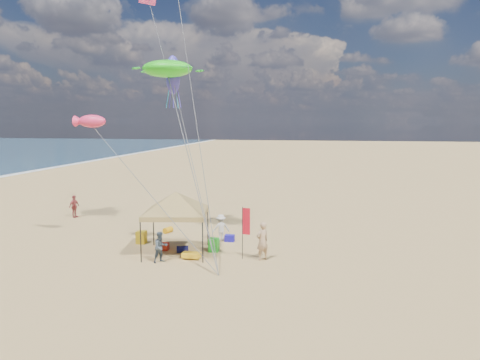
# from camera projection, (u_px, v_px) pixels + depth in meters

# --- Properties ---
(ground) EXTENTS (280.00, 280.00, 0.00)m
(ground) POSITION_uv_depth(u_px,v_px,m) (227.00, 281.00, 19.01)
(ground) COLOR tan
(ground) RESTS_ON ground
(canopy_tent) EXTENTS (6.00, 6.00, 3.75)m
(canopy_tent) POSITION_uv_depth(u_px,v_px,m) (176.00, 194.00, 22.61)
(canopy_tent) COLOR black
(canopy_tent) RESTS_ON ground
(feather_flag) EXTENTS (0.41, 0.07, 2.65)m
(feather_flag) POSITION_uv_depth(u_px,v_px,m) (245.00, 224.00, 21.78)
(feather_flag) COLOR black
(feather_flag) RESTS_ON ground
(cooler_red) EXTENTS (0.54, 0.38, 0.38)m
(cooler_red) POSITION_uv_depth(u_px,v_px,m) (164.00, 246.00, 23.58)
(cooler_red) COLOR red
(cooler_red) RESTS_ON ground
(cooler_blue) EXTENTS (0.54, 0.38, 0.38)m
(cooler_blue) POSITION_uv_depth(u_px,v_px,m) (230.00, 238.00, 25.25)
(cooler_blue) COLOR #1C14A4
(cooler_blue) RESTS_ON ground
(bag_navy) EXTENTS (0.69, 0.54, 0.36)m
(bag_navy) POSITION_uv_depth(u_px,v_px,m) (182.00, 249.00, 23.11)
(bag_navy) COLOR black
(bag_navy) RESTS_ON ground
(bag_orange) EXTENTS (0.54, 0.69, 0.36)m
(bag_orange) POSITION_uv_depth(u_px,v_px,m) (168.00, 230.00, 27.18)
(bag_orange) COLOR orange
(bag_orange) RESTS_ON ground
(chair_green) EXTENTS (0.50, 0.50, 0.70)m
(chair_green) POSITION_uv_depth(u_px,v_px,m) (214.00, 245.00, 23.30)
(chair_green) COLOR #1B971B
(chair_green) RESTS_ON ground
(chair_yellow) EXTENTS (0.50, 0.50, 0.70)m
(chair_yellow) POSITION_uv_depth(u_px,v_px,m) (141.00, 237.00, 24.85)
(chair_yellow) COLOR gold
(chair_yellow) RESTS_ON ground
(crate_grey) EXTENTS (0.34, 0.30, 0.28)m
(crate_grey) POSITION_uv_depth(u_px,v_px,m) (188.00, 255.00, 22.33)
(crate_grey) COLOR slate
(crate_grey) RESTS_ON ground
(beach_cart) EXTENTS (0.90, 0.50, 0.24)m
(beach_cart) POSITION_uv_depth(u_px,v_px,m) (191.00, 255.00, 22.04)
(beach_cart) COLOR gold
(beach_cart) RESTS_ON ground
(person_near_a) EXTENTS (0.82, 0.82, 1.92)m
(person_near_a) POSITION_uv_depth(u_px,v_px,m) (262.00, 241.00, 21.79)
(person_near_a) COLOR tan
(person_near_a) RESTS_ON ground
(person_near_b) EXTENTS (0.92, 0.94, 1.53)m
(person_near_b) POSITION_uv_depth(u_px,v_px,m) (161.00, 247.00, 21.44)
(person_near_b) COLOR #3E4A55
(person_near_b) RESTS_ON ground
(person_near_c) EXTENTS (1.13, 0.93, 1.53)m
(person_near_c) POSITION_uv_depth(u_px,v_px,m) (221.00, 228.00, 25.34)
(person_near_c) COLOR beige
(person_near_c) RESTS_ON ground
(person_far_a) EXTENTS (0.56, 1.00, 1.60)m
(person_far_a) POSITION_uv_depth(u_px,v_px,m) (74.00, 206.00, 31.47)
(person_far_a) COLOR #9D3C3D
(person_far_a) RESTS_ON ground
(turtle_kite) EXTENTS (3.45, 3.01, 0.99)m
(turtle_kite) POSITION_uv_depth(u_px,v_px,m) (167.00, 69.00, 25.86)
(turtle_kite) COLOR #24DC1A
(turtle_kite) RESTS_ON ground
(fish_kite) EXTENTS (1.64, 0.98, 0.69)m
(fish_kite) POSITION_uv_depth(u_px,v_px,m) (92.00, 121.00, 23.69)
(fish_kite) COLOR #FF2F63
(fish_kite) RESTS_ON ground
(squid_kite) EXTENTS (0.96, 0.96, 2.32)m
(squid_kite) POSITION_uv_depth(u_px,v_px,m) (173.00, 75.00, 26.57)
(squid_kite) COLOR #443ABE
(squid_kite) RESTS_ON ground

